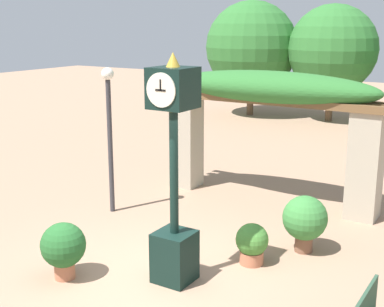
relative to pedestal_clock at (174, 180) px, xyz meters
name	(u,v)px	position (x,y,z in m)	size (l,w,h in m)	color
ground_plane	(146,280)	(-0.38, -0.23, -1.61)	(60.00, 60.00, 0.00)	#9E7A60
pedestal_clock	(174,180)	(0.00, 0.00, 0.00)	(0.58, 0.63, 3.45)	black
pergola	(269,106)	(-0.38, 4.23, 0.50)	(5.40, 1.21, 2.85)	#A89E89
potted_plant_near_left	(305,219)	(1.30, 2.05, -1.02)	(0.77, 0.77, 0.99)	brown
potted_plant_near_right	(63,247)	(-1.48, -0.84, -1.09)	(0.69, 0.69, 0.89)	#B26B4C
potted_plant_far_left	(252,243)	(0.75, 1.15, -1.24)	(0.54, 0.54, 0.69)	#B26B4C
lamp_post	(109,122)	(-2.81, 1.88, 0.29)	(0.25, 0.25, 2.98)	#333338
tree_line	(366,54)	(-0.95, 14.26, 1.07)	(14.28, 4.00, 4.72)	brown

